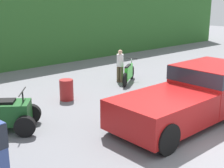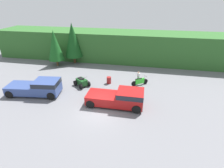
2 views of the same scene
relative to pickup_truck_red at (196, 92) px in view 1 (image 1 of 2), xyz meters
The scene contains 6 objects.
ground_plane 2.51m from the pickup_truck_red, 144.14° to the right, with size 80.00×80.00×0.00m, color slate.
pickup_truck_red is the anchor object (origin of this frame).
dirt_bike 5.44m from the pickup_truck_red, 70.61° to the left, with size 2.02×1.36×1.16m.
quad_atv 6.41m from the pickup_truck_red, 147.13° to the left, with size 2.37×2.25×1.31m.
rider_person 5.70m from the pickup_truck_red, 74.20° to the left, with size 0.44×0.44×1.68m.
steel_barrel 5.33m from the pickup_truck_red, 114.05° to the left, with size 0.58×0.58×0.88m.
Camera 1 is at (-7.31, -4.44, 4.09)m, focal length 50.00 mm.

